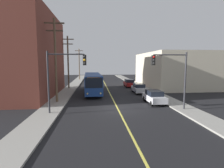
{
  "coord_description": "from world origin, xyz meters",
  "views": [
    {
      "loc": [
        -2.51,
        -19.1,
        4.98
      ],
      "look_at": [
        0.0,
        6.63,
        2.0
      ],
      "focal_mm": 28.76,
      "sensor_mm": 36.0,
      "label": 1
    }
  ],
  "objects_px": {
    "utility_pole_far": "(79,63)",
    "traffic_signal_right_corner": "(172,70)",
    "city_bus": "(93,82)",
    "parked_car_silver": "(139,88)",
    "parked_car_red": "(129,83)",
    "utility_pole_mid": "(68,60)",
    "traffic_signal_left_corner": "(64,70)",
    "utility_pole_near": "(55,57)",
    "parked_car_white": "(154,97)"
  },
  "relations": [
    {
      "from": "traffic_signal_left_corner",
      "to": "utility_pole_mid",
      "type": "bearing_deg",
      "value": 96.88
    },
    {
      "from": "traffic_signal_left_corner",
      "to": "traffic_signal_right_corner",
      "type": "distance_m",
      "value": 10.82
    },
    {
      "from": "parked_car_white",
      "to": "utility_pole_far",
      "type": "distance_m",
      "value": 36.25
    },
    {
      "from": "city_bus",
      "to": "utility_pole_far",
      "type": "distance_m",
      "value": 25.84
    },
    {
      "from": "traffic_signal_left_corner",
      "to": "traffic_signal_right_corner",
      "type": "xyz_separation_m",
      "value": [
        10.82,
        0.22,
        0.0
      ]
    },
    {
      "from": "parked_car_silver",
      "to": "traffic_signal_right_corner",
      "type": "bearing_deg",
      "value": -87.37
    },
    {
      "from": "parked_car_white",
      "to": "utility_pole_far",
      "type": "xyz_separation_m",
      "value": [
        -11.99,
        33.92,
        4.4
      ]
    },
    {
      "from": "traffic_signal_right_corner",
      "to": "parked_car_white",
      "type": "bearing_deg",
      "value": 98.32
    },
    {
      "from": "parked_car_silver",
      "to": "utility_pole_mid",
      "type": "bearing_deg",
      "value": 153.32
    },
    {
      "from": "parked_car_red",
      "to": "utility_pole_mid",
      "type": "relative_size",
      "value": 0.44
    },
    {
      "from": "utility_pole_mid",
      "to": "parked_car_silver",
      "type": "bearing_deg",
      "value": -26.68
    },
    {
      "from": "parked_car_white",
      "to": "city_bus",
      "type": "bearing_deg",
      "value": 131.64
    },
    {
      "from": "traffic_signal_left_corner",
      "to": "utility_pole_near",
      "type": "bearing_deg",
      "value": 109.58
    },
    {
      "from": "utility_pole_near",
      "to": "utility_pole_far",
      "type": "height_order",
      "value": "utility_pole_near"
    },
    {
      "from": "utility_pole_near",
      "to": "parked_car_silver",
      "type": "bearing_deg",
      "value": 27.6
    },
    {
      "from": "utility_pole_mid",
      "to": "utility_pole_far",
      "type": "bearing_deg",
      "value": 88.65
    },
    {
      "from": "traffic_signal_right_corner",
      "to": "city_bus",
      "type": "bearing_deg",
      "value": 123.83
    },
    {
      "from": "utility_pole_near",
      "to": "utility_pole_mid",
      "type": "distance_m",
      "value": 12.63
    },
    {
      "from": "utility_pole_near",
      "to": "traffic_signal_left_corner",
      "type": "xyz_separation_m",
      "value": [
        1.89,
        -5.31,
        -1.49
      ]
    },
    {
      "from": "parked_car_white",
      "to": "utility_pole_mid",
      "type": "height_order",
      "value": "utility_pole_mid"
    },
    {
      "from": "parked_car_silver",
      "to": "utility_pole_mid",
      "type": "xyz_separation_m",
      "value": [
        -12.46,
        6.26,
        4.82
      ]
    },
    {
      "from": "city_bus",
      "to": "utility_pole_near",
      "type": "relative_size",
      "value": 1.19
    },
    {
      "from": "traffic_signal_left_corner",
      "to": "parked_car_white",
      "type": "bearing_deg",
      "value": 20.47
    },
    {
      "from": "parked_car_silver",
      "to": "utility_pole_far",
      "type": "height_order",
      "value": "utility_pole_far"
    },
    {
      "from": "parked_car_white",
      "to": "parked_car_silver",
      "type": "distance_m",
      "value": 7.83
    },
    {
      "from": "city_bus",
      "to": "parked_car_white",
      "type": "distance_m",
      "value": 11.64
    },
    {
      "from": "parked_car_silver",
      "to": "parked_car_red",
      "type": "xyz_separation_m",
      "value": [
        -0.08,
        8.02,
        0.0
      ]
    },
    {
      "from": "parked_car_silver",
      "to": "utility_pole_near",
      "type": "height_order",
      "value": "utility_pole_near"
    },
    {
      "from": "parked_car_white",
      "to": "parked_car_red",
      "type": "bearing_deg",
      "value": 90.28
    },
    {
      "from": "parked_car_red",
      "to": "utility_pole_mid",
      "type": "xyz_separation_m",
      "value": [
        -12.38,
        -1.76,
        4.82
      ]
    },
    {
      "from": "parked_car_red",
      "to": "utility_pole_far",
      "type": "xyz_separation_m",
      "value": [
        -11.92,
        18.07,
        4.4
      ]
    },
    {
      "from": "traffic_signal_right_corner",
      "to": "utility_pole_mid",
      "type": "bearing_deg",
      "value": 126.24
    },
    {
      "from": "city_bus",
      "to": "parked_car_red",
      "type": "xyz_separation_m",
      "value": [
        7.63,
        7.19,
        -0.98
      ]
    },
    {
      "from": "parked_car_red",
      "to": "utility_pole_near",
      "type": "bearing_deg",
      "value": -130.06
    },
    {
      "from": "utility_pole_mid",
      "to": "traffic_signal_right_corner",
      "type": "bearing_deg",
      "value": -53.76
    },
    {
      "from": "parked_car_white",
      "to": "traffic_signal_left_corner",
      "type": "relative_size",
      "value": 0.74
    },
    {
      "from": "parked_car_silver",
      "to": "utility_pole_far",
      "type": "xyz_separation_m",
      "value": [
        -12.0,
        26.09,
        4.4
      ]
    },
    {
      "from": "parked_car_white",
      "to": "parked_car_red",
      "type": "xyz_separation_m",
      "value": [
        -0.08,
        15.86,
        0.0
      ]
    },
    {
      "from": "utility_pole_near",
      "to": "traffic_signal_right_corner",
      "type": "height_order",
      "value": "utility_pole_near"
    },
    {
      "from": "utility_pole_far",
      "to": "traffic_signal_right_corner",
      "type": "xyz_separation_m",
      "value": [
        12.52,
        -37.55,
        -0.94
      ]
    },
    {
      "from": "parked_car_white",
      "to": "utility_pole_mid",
      "type": "bearing_deg",
      "value": 131.47
    },
    {
      "from": "parked_car_silver",
      "to": "parked_car_red",
      "type": "relative_size",
      "value": 1.01
    },
    {
      "from": "utility_pole_mid",
      "to": "utility_pole_near",
      "type": "bearing_deg",
      "value": -88.74
    },
    {
      "from": "city_bus",
      "to": "traffic_signal_right_corner",
      "type": "relative_size",
      "value": 2.04
    },
    {
      "from": "utility_pole_near",
      "to": "utility_pole_far",
      "type": "bearing_deg",
      "value": 89.67
    },
    {
      "from": "city_bus",
      "to": "parked_car_red",
      "type": "bearing_deg",
      "value": 43.27
    },
    {
      "from": "parked_car_silver",
      "to": "parked_car_red",
      "type": "height_order",
      "value": "same"
    },
    {
      "from": "city_bus",
      "to": "traffic_signal_right_corner",
      "type": "distance_m",
      "value": 15.01
    },
    {
      "from": "city_bus",
      "to": "utility_pole_mid",
      "type": "xyz_separation_m",
      "value": [
        -4.75,
        5.42,
        3.84
      ]
    },
    {
      "from": "parked_car_white",
      "to": "traffic_signal_right_corner",
      "type": "relative_size",
      "value": 0.74
    }
  ]
}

